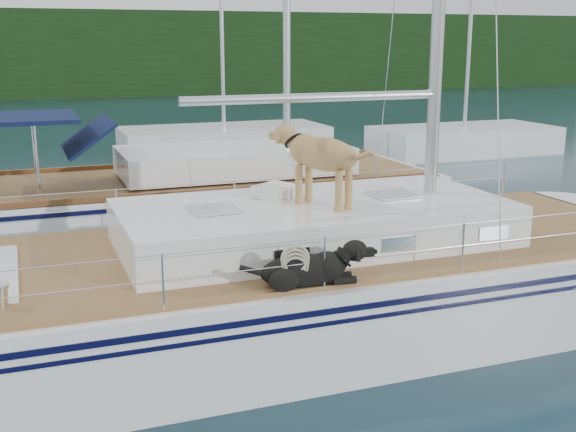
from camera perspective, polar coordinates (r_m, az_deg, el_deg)
name	(u,v)px	position (r m, az deg, el deg)	size (l,w,h in m)	color
ground	(259,336)	(10.02, -2.31, -9.42)	(120.00, 120.00, 0.00)	black
tree_line	(55,54)	(53.84, -17.94, 12.09)	(90.00, 3.00, 6.00)	black
shore_bank	(56,88)	(55.13, -17.82, 9.61)	(92.00, 1.00, 1.20)	#595147
main_sailboat	(266,288)	(9.80, -1.79, -5.69)	(12.00, 3.80, 14.01)	white
neighbor_sailboat	(185,201)	(15.40, -8.11, 1.17)	(11.00, 3.50, 13.30)	white
bg_boat_center	(224,141)	(25.93, -5.07, 5.95)	(7.20, 3.00, 11.65)	white
bg_boat_east	(464,141)	(26.58, 13.71, 5.82)	(6.40, 3.00, 11.65)	white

